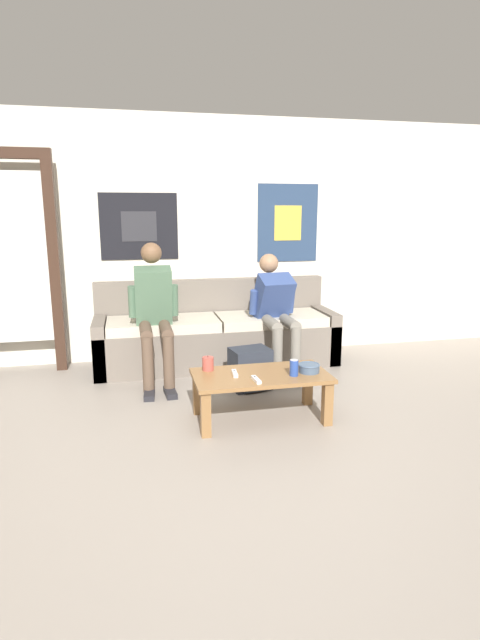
{
  "coord_description": "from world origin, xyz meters",
  "views": [
    {
      "loc": [
        -0.68,
        -2.51,
        1.59
      ],
      "look_at": [
        0.23,
        1.54,
        0.67
      ],
      "focal_mm": 28.0,
      "sensor_mm": 36.0,
      "label": 1
    }
  ],
  "objects": [
    {
      "name": "coffee_table",
      "position": [
        0.27,
        0.99,
        0.3
      ],
      "size": [
        1.03,
        0.53,
        0.37
      ],
      "color": "olive",
      "rests_on": "ground_plane"
    },
    {
      "name": "door_frame",
      "position": [
        -1.84,
        2.65,
        1.2
      ],
      "size": [
        1.0,
        0.1,
        2.15
      ],
      "color": "#382319",
      "rests_on": "ground_plane"
    },
    {
      "name": "person_seated_teen",
      "position": [
        0.73,
        2.15,
        0.64
      ],
      "size": [
        0.47,
        0.93,
        1.15
      ],
      "color": "gray",
      "rests_on": "ground_plane"
    },
    {
      "name": "game_controller_near_right",
      "position": [
        0.07,
        1.01,
        0.38
      ],
      "size": [
        0.05,
        0.15,
        0.03
      ],
      "color": "white",
      "rests_on": "coffee_table"
    },
    {
      "name": "couch",
      "position": [
        0.19,
        2.5,
        0.3
      ],
      "size": [
        2.47,
        0.74,
        0.86
      ],
      "color": "#70665B",
      "rests_on": "ground_plane"
    },
    {
      "name": "backpack",
      "position": [
        0.35,
        1.67,
        0.18
      ],
      "size": [
        0.38,
        0.34,
        0.37
      ],
      "color": "#282D38",
      "rests_on": "ground_plane"
    },
    {
      "name": "pillar_candle",
      "position": [
        -0.11,
        1.17,
        0.42
      ],
      "size": [
        0.09,
        0.09,
        0.12
      ],
      "color": "#B24C42",
      "rests_on": "coffee_table"
    },
    {
      "name": "wall_back",
      "position": [
        0.0,
        2.86,
        1.28
      ],
      "size": [
        10.0,
        0.07,
        2.55
      ],
      "color": "silver",
      "rests_on": "ground_plane"
    },
    {
      "name": "ground_plane",
      "position": [
        0.0,
        0.0,
        0.0
      ],
      "size": [
        18.0,
        18.0,
        0.0
      ],
      "primitive_type": "plane",
      "color": "gray"
    },
    {
      "name": "drink_can_blue",
      "position": [
        0.5,
        0.9,
        0.43
      ],
      "size": [
        0.07,
        0.07,
        0.12
      ],
      "color": "#28479E",
      "rests_on": "coffee_table"
    },
    {
      "name": "person_seated_adult",
      "position": [
        -0.46,
        2.1,
        0.7
      ],
      "size": [
        0.47,
        0.86,
        1.29
      ],
      "color": "brown",
      "rests_on": "ground_plane"
    },
    {
      "name": "ceramic_bowl",
      "position": [
        0.64,
        0.95,
        0.4
      ],
      "size": [
        0.17,
        0.17,
        0.07
      ],
      "color": "#475B75",
      "rests_on": "coffee_table"
    },
    {
      "name": "game_controller_near_left",
      "position": [
        0.19,
        0.84,
        0.38
      ],
      "size": [
        0.04,
        0.15,
        0.03
      ],
      "color": "white",
      "rests_on": "coffee_table"
    }
  ]
}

